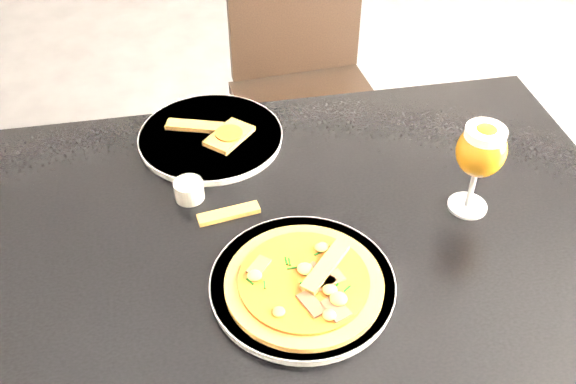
{
  "coord_description": "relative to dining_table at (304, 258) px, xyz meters",
  "views": [
    {
      "loc": [
        -0.38,
        -0.75,
        1.56
      ],
      "look_at": [
        -0.32,
        0.06,
        0.83
      ],
      "focal_mm": 40.0,
      "sensor_mm": 36.0,
      "label": 1
    }
  ],
  "objects": [
    {
      "name": "dining_table",
      "position": [
        0.0,
        0.0,
        0.0
      ],
      "size": [
        1.28,
        0.92,
        0.75
      ],
      "rotation": [
        0.0,
        0.0,
        0.1
      ],
      "color": "black",
      "rests_on": "ground"
    },
    {
      "name": "chair_far",
      "position": [
        0.09,
        0.82,
        -0.15
      ],
      "size": [
        0.5,
        0.5,
        0.92
      ],
      "rotation": [
        0.0,
        0.0,
        0.19
      ],
      "color": "black",
      "rests_on": "ground"
    },
    {
      "name": "plate_main",
      "position": [
        -0.02,
        -0.15,
        0.1
      ],
      "size": [
        0.36,
        0.36,
        0.02
      ],
      "primitive_type": "cylinder",
      "rotation": [
        0.0,
        0.0,
        0.24
      ],
      "color": "silver",
      "rests_on": "dining_table"
    },
    {
      "name": "pizza",
      "position": [
        -0.02,
        -0.15,
        0.11
      ],
      "size": [
        0.26,
        0.26,
        0.03
      ],
      "rotation": [
        0.0,
        0.0,
        0.62
      ],
      "color": "brown",
      "rests_on": "plate_main"
    },
    {
      "name": "plate_second",
      "position": [
        -0.17,
        0.26,
        0.1
      ],
      "size": [
        0.3,
        0.3,
        0.02
      ],
      "primitive_type": "cylinder",
      "rotation": [
        0.0,
        0.0,
        -0.0
      ],
      "color": "silver",
      "rests_on": "dining_table"
    },
    {
      "name": "crust_scraps",
      "position": [
        -0.15,
        0.26,
        0.11
      ],
      "size": [
        0.19,
        0.13,
        0.01
      ],
      "rotation": [
        0.0,
        0.0,
        0.22
      ],
      "color": "brown",
      "rests_on": "plate_second"
    },
    {
      "name": "loose_crust",
      "position": [
        -0.14,
        0.03,
        0.09
      ],
      "size": [
        0.12,
        0.05,
        0.01
      ],
      "primitive_type": "cube",
      "rotation": [
        0.0,
        0.0,
        0.26
      ],
      "color": "brown",
      "rests_on": "dining_table"
    },
    {
      "name": "sauce_cup",
      "position": [
        -0.21,
        0.09,
        0.11
      ],
      "size": [
        0.06,
        0.06,
        0.04
      ],
      "color": "#B6B4A4",
      "rests_on": "dining_table"
    },
    {
      "name": "beer_glass",
      "position": [
        0.31,
        0.02,
        0.22
      ],
      "size": [
        0.09,
        0.09,
        0.18
      ],
      "color": "silver",
      "rests_on": "dining_table"
    }
  ]
}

